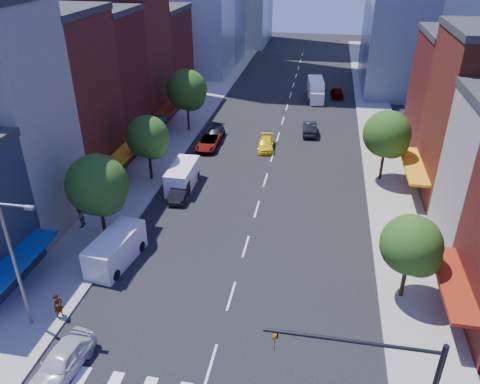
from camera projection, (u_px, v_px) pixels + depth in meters
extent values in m
plane|color=black|center=(211.00, 364.00, 27.14)|extent=(220.00, 220.00, 0.00)
cube|color=gray|center=(190.00, 119.00, 63.66)|extent=(5.00, 120.00, 0.15)
cube|color=gray|center=(379.00, 131.00, 59.73)|extent=(5.00, 120.00, 0.15)
cube|color=maroon|center=(43.00, 103.00, 44.36)|extent=(12.00, 9.00, 16.00)
cube|color=#541615|center=(86.00, 84.00, 51.95)|extent=(12.00, 8.00, 15.00)
cube|color=maroon|center=(116.00, 58.00, 58.82)|extent=(12.00, 9.00, 17.00)
cube|color=#541615|center=(144.00, 58.00, 67.99)|extent=(12.00, 10.00, 13.00)
cube|color=#541615|center=(473.00, 100.00, 50.14)|extent=(12.00, 10.00, 13.00)
cylinder|color=black|center=(351.00, 341.00, 18.45)|extent=(7.00, 0.16, 0.16)
imported|color=gold|center=(275.00, 342.00, 19.21)|extent=(0.22, 0.18, 1.10)
cylinder|color=slate|center=(16.00, 267.00, 27.67)|extent=(0.20, 0.20, 9.00)
cylinder|color=slate|center=(14.00, 205.00, 25.47)|extent=(2.00, 0.14, 0.14)
cube|color=slate|center=(29.00, 208.00, 25.35)|extent=(0.50, 0.25, 0.18)
cylinder|color=black|center=(103.00, 217.00, 37.45)|extent=(0.28, 0.28, 3.92)
sphere|color=#1A4413|center=(97.00, 185.00, 36.05)|extent=(4.80, 4.80, 4.80)
sphere|color=#1A4413|center=(104.00, 195.00, 36.03)|extent=(3.36, 3.36, 3.36)
cylinder|color=black|center=(150.00, 162.00, 47.03)|extent=(0.28, 0.28, 3.64)
sphere|color=#1A4413|center=(148.00, 137.00, 45.73)|extent=(4.20, 4.20, 4.20)
sphere|color=#1A4413|center=(153.00, 144.00, 45.69)|extent=(2.94, 2.94, 2.94)
cylinder|color=black|center=(188.00, 114.00, 59.01)|extent=(0.28, 0.28, 4.20)
sphere|color=#1A4413|center=(187.00, 90.00, 57.51)|extent=(5.00, 5.00, 5.00)
sphere|color=#1A4413|center=(191.00, 97.00, 57.51)|extent=(3.50, 3.50, 3.50)
cylinder|color=black|center=(405.00, 276.00, 31.38)|extent=(0.28, 0.28, 3.36)
sphere|color=#1A4413|center=(411.00, 245.00, 30.18)|extent=(4.00, 4.00, 4.00)
sphere|color=#1A4413|center=(420.00, 256.00, 30.11)|extent=(2.80, 2.80, 2.80)
cylinder|color=black|center=(382.00, 161.00, 46.81)|extent=(0.28, 0.28, 3.92)
sphere|color=#1A4413|center=(387.00, 134.00, 45.41)|extent=(4.60, 4.60, 4.60)
sphere|color=#1A4413|center=(392.00, 142.00, 45.39)|extent=(3.22, 3.22, 3.22)
imported|color=silver|center=(62.00, 361.00, 26.30)|extent=(2.41, 4.92, 1.61)
imported|color=black|center=(180.00, 190.00, 44.36)|extent=(1.78, 4.48, 1.45)
imported|color=#999999|center=(209.00, 143.00, 54.85)|extent=(2.34, 5.00, 1.38)
imported|color=black|center=(215.00, 134.00, 57.27)|extent=(2.09, 4.73, 1.35)
cube|color=silver|center=(116.00, 249.00, 35.18)|extent=(2.94, 5.81, 2.34)
cube|color=black|center=(99.00, 262.00, 33.25)|extent=(2.19, 1.38, 1.00)
cylinder|color=black|center=(91.00, 270.00, 34.24)|extent=(0.39, 0.87, 0.85)
cylinder|color=black|center=(115.00, 275.00, 33.70)|extent=(0.39, 0.87, 0.85)
cylinder|color=black|center=(118.00, 242.00, 37.40)|extent=(0.39, 0.87, 0.85)
cylinder|color=black|center=(141.00, 246.00, 36.86)|extent=(0.39, 0.87, 0.85)
cube|color=white|center=(183.00, 176.00, 46.09)|extent=(2.18, 5.43, 2.28)
cube|color=black|center=(176.00, 183.00, 44.15)|extent=(2.01, 1.09, 0.98)
cylinder|color=black|center=(168.00, 191.00, 45.01)|extent=(0.27, 0.83, 0.82)
cylinder|color=black|center=(188.00, 192.00, 44.71)|extent=(0.27, 0.83, 0.82)
cylinder|color=black|center=(179.00, 174.00, 48.20)|extent=(0.27, 0.83, 0.82)
cylinder|color=black|center=(197.00, 176.00, 47.90)|extent=(0.27, 0.83, 0.82)
imported|color=yellow|center=(266.00, 144.00, 54.65)|extent=(2.03, 4.48, 1.27)
imported|color=black|center=(309.00, 128.00, 58.87)|extent=(1.96, 4.88, 1.58)
imported|color=#999999|center=(337.00, 92.00, 72.63)|extent=(2.19, 4.48, 1.47)
cube|color=white|center=(315.00, 89.00, 71.83)|extent=(2.81, 6.08, 2.89)
cube|color=white|center=(317.00, 98.00, 69.03)|extent=(2.16, 1.84, 1.81)
cylinder|color=black|center=(310.00, 101.00, 70.00)|extent=(0.36, 0.84, 0.81)
cylinder|color=black|center=(323.00, 101.00, 69.89)|extent=(0.36, 0.84, 0.81)
cylinder|color=black|center=(308.00, 93.00, 73.57)|extent=(0.36, 0.84, 0.81)
cylinder|color=black|center=(321.00, 93.00, 73.45)|extent=(0.36, 0.84, 0.81)
imported|color=#999999|center=(58.00, 306.00, 29.96)|extent=(0.65, 0.76, 1.75)
imported|color=#999999|center=(80.00, 217.00, 39.43)|extent=(0.70, 0.89, 1.79)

